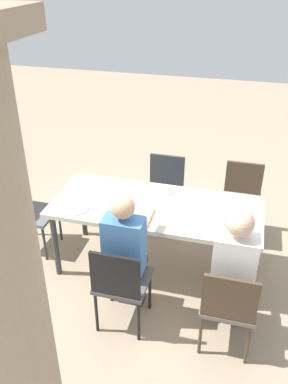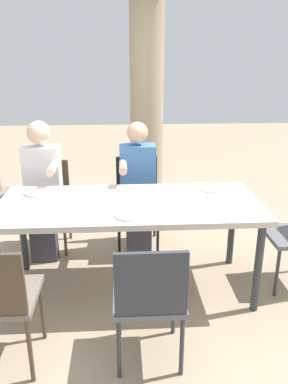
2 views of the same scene
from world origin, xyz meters
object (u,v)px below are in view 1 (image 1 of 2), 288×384
chair_mid_south (165,187)px  plate_2 (75,209)px  diner_man_white (233,269)px  plate_1 (162,191)px  chair_west_north (229,303)px  diner_woman_green (127,252)px  stone_column_centre (7,313)px  chair_mid_north (120,281)px  dining_table (156,211)px  chair_west_south (242,195)px  plate_0 (230,231)px  chair_head_east (26,206)px

chair_mid_south → plate_2: chair_mid_south is taller
diner_man_white → plate_1: diner_man_white is taller
chair_west_north → diner_woman_green: diner_woman_green is taller
diner_woman_green → stone_column_centre: bearing=82.8°
chair_mid_north → plate_2: bearing=-42.4°
chair_mid_north → diner_woman_green: (-0.00, -0.19, 0.16)m
stone_column_centre → plate_2: bearing=-75.6°
dining_table → chair_mid_south: bearing=-83.5°
chair_west_south → chair_west_north: bearing=90.0°
chair_mid_south → stone_column_centre: stone_column_centre is taller
diner_woman_green → plate_2: size_ratio=5.04×
chair_mid_north → plate_1: 1.17m
chair_west_north → stone_column_centre: stone_column_centre is taller
dining_table → chair_mid_south: chair_mid_south is taller
chair_mid_south → plate_1: size_ratio=3.84×
dining_table → plate_1: plate_1 is taller
chair_west_south → stone_column_centre: (1.08, 2.93, 0.82)m
dining_table → stone_column_centre: stone_column_centre is taller
diner_woman_green → chair_mid_south: bearing=-89.9°
diner_man_white → plate_2: bearing=-14.4°
stone_column_centre → plate_0: size_ratio=10.66×
plate_1 → plate_2: same height
stone_column_centre → plate_0: bearing=-119.2°
chair_west_south → diner_man_white: diner_man_white is taller
chair_west_north → plate_2: 1.67m
stone_column_centre → plate_0: stone_column_centre is taller
chair_west_south → chair_head_east: size_ratio=0.94×
diner_man_white → plate_1: 1.24m
chair_west_north → chair_head_east: 2.42m
diner_woman_green → chair_west_south: bearing=-120.6°
chair_mid_north → chair_mid_south: chair_mid_north is taller
chair_west_north → diner_man_white: size_ratio=0.67×
dining_table → chair_west_south: size_ratio=2.34×
chair_west_south → stone_column_centre: stone_column_centre is taller
chair_west_north → stone_column_centre: 1.83m
plate_1 → chair_west_north: bearing=125.6°
dining_table → chair_head_east: size_ratio=2.21×
chair_head_east → diner_woman_green: 1.52m
chair_west_north → chair_mid_north: chair_mid_north is taller
chair_west_south → plate_1: 1.03m
dining_table → stone_column_centre: size_ratio=0.75×
chair_west_south → stone_column_centre: 3.23m
chair_mid_north → plate_0: 1.06m
chair_mid_north → diner_woman_green: size_ratio=0.69×
stone_column_centre → chair_mid_north: bearing=-98.2°
plate_1 → plate_2: size_ratio=0.88×
chair_west_north → chair_head_east: size_ratio=0.93×
plate_0 → chair_mid_south: bearing=-53.1°
stone_column_centre → plate_1: size_ratio=12.22×
chair_mid_south → plate_2: 1.33m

